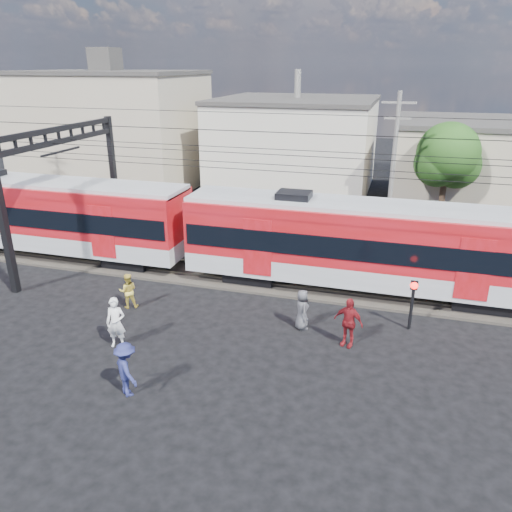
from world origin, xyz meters
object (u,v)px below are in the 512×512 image
(commuter_train, at_px, (368,243))
(crossing_signal, at_px, (413,296))
(pedestrian_a, at_px, (116,323))
(pedestrian_c, at_px, (126,369))

(commuter_train, xyz_separation_m, crossing_signal, (2.01, -2.99, -0.96))
(commuter_train, distance_m, pedestrian_a, 11.24)
(crossing_signal, bearing_deg, commuter_train, 123.99)
(pedestrian_a, height_order, crossing_signal, crossing_signal)
(commuter_train, relative_size, pedestrian_a, 25.78)
(commuter_train, height_order, pedestrian_c, commuter_train)
(pedestrian_a, bearing_deg, commuter_train, 30.30)
(pedestrian_a, bearing_deg, crossing_signal, 11.82)
(commuter_train, xyz_separation_m, pedestrian_a, (-8.37, -7.37, -1.43))
(pedestrian_c, xyz_separation_m, crossing_signal, (8.53, 6.85, 0.53))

